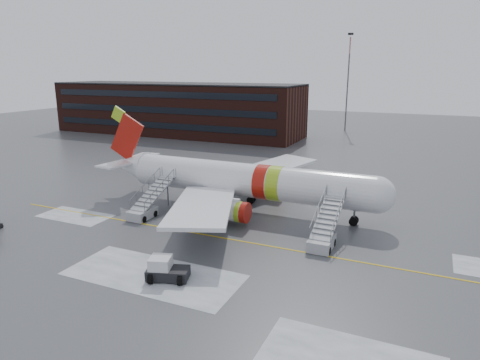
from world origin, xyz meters
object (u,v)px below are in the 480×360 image
at_px(airstair_aft, 146,207).
at_px(pushback_tug, 165,270).
at_px(airliner, 240,180).
at_px(airstair_fwd, 324,235).

height_order(airstair_aft, pushback_tug, airstair_aft).
bearing_deg(airliner, airstair_fwd, -29.94).
distance_m(airliner, pushback_tug, 18.18).
relative_size(airstair_fwd, airstair_aft, 1.00).
bearing_deg(airstair_fwd, airstair_aft, 180.00).
height_order(airliner, airstair_aft, airliner).
distance_m(airstair_fwd, pushback_tug, 14.82).
bearing_deg(pushback_tug, airstair_fwd, 50.08).
height_order(airliner, pushback_tug, airliner).
distance_m(airstair_fwd, airstair_aft, 19.58).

